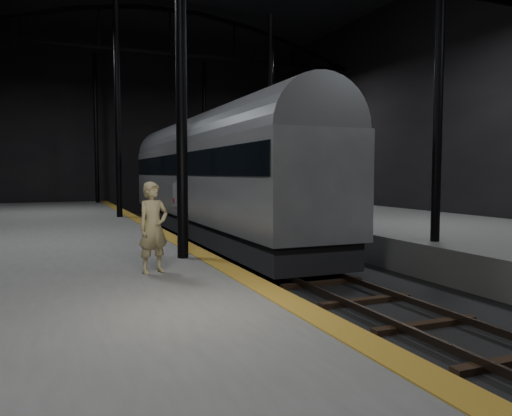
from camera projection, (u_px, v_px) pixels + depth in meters
ground at (264, 261)px, 17.07m from camera, size 44.00×44.00×0.00m
platform_left at (22, 261)px, 14.20m from camera, size 9.00×43.80×1.00m
platform_right at (437, 236)px, 19.87m from camera, size 9.00×43.80×1.00m
tactile_strip at (169, 237)px, 15.77m from camera, size 0.50×43.80×0.01m
track at (264, 259)px, 17.06m from camera, size 2.40×43.00×0.24m
train at (209, 171)px, 22.66m from camera, size 3.12×20.86×5.58m
woman at (153, 228)px, 10.00m from camera, size 0.78×0.65×1.84m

